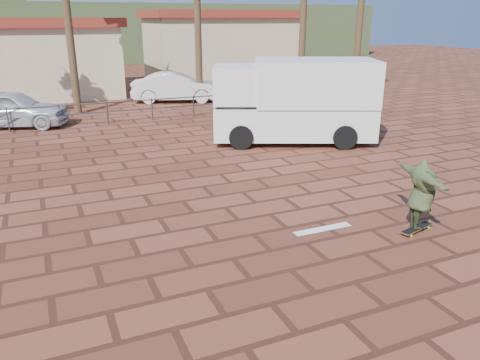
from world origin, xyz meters
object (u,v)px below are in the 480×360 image
(car_silver, at_px, (11,109))
(car_white, at_px, (177,87))
(longboard, at_px, (417,228))
(skateboarder, at_px, (421,194))
(campervan, at_px, (295,99))

(car_silver, bearing_deg, car_white, -47.29)
(longboard, distance_m, car_white, 18.65)
(longboard, distance_m, skateboarder, 0.80)
(longboard, relative_size, car_white, 0.20)
(skateboarder, bearing_deg, car_white, 13.52)
(skateboarder, bearing_deg, longboard, 13.37)
(skateboarder, height_order, campervan, campervan)
(skateboarder, distance_m, car_white, 18.64)
(skateboarder, distance_m, campervan, 8.30)
(car_silver, bearing_deg, campervan, -105.35)
(car_white, bearing_deg, car_silver, 132.07)
(car_silver, relative_size, car_white, 0.95)
(skateboarder, xyz_separation_m, car_silver, (-8.39, 15.14, -0.09))
(campervan, bearing_deg, longboard, -77.05)
(longboard, bearing_deg, car_white, 76.10)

